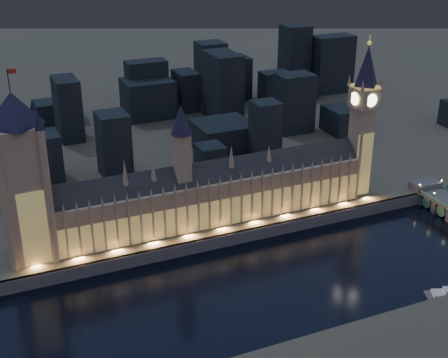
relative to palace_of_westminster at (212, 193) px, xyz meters
name	(u,v)px	position (x,y,z in m)	size (l,w,h in m)	color
ground_plane	(255,280)	(-0.06, -61.74, -26.37)	(2000.00, 2000.00, 0.00)	black
north_bank	(72,67)	(-0.06, 458.26, -22.37)	(2000.00, 960.00, 8.00)	#454334
embankment_wall	(226,240)	(-0.06, -20.74, -22.37)	(2000.00, 2.50, 8.00)	#484545
palace_of_westminster	(212,193)	(0.00, 0.00, 0.00)	(202.00, 21.52, 78.00)	#8F745B
victoria_tower	(21,169)	(-110.06, 0.18, 34.67)	(31.68, 31.68, 107.52)	#8F745B
elizabeth_tower	(363,108)	(107.94, 0.19, 41.61)	(18.00, 18.00, 107.62)	#8F745B
city_backdrop	(169,101)	(35.61, 184.20, 4.63)	(494.10, 215.63, 75.01)	black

